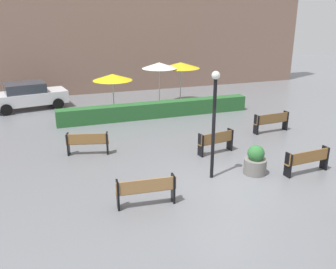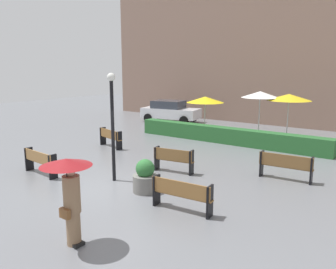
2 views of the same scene
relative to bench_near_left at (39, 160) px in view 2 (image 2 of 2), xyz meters
The scene contains 15 objects.
ground_plane 3.22m from the bench_near_left, 11.73° to the left, with size 60.00×60.00×0.00m, color slate.
bench_near_left is the anchor object (origin of this frame).
bench_mid_center 4.99m from the bench_near_left, 39.16° to the left, with size 1.61×0.58×0.93m.
bench_near_right 6.13m from the bench_near_left, ahead, with size 1.83×0.46×0.89m.
bench_far_right 8.97m from the bench_near_left, 31.98° to the left, with size 1.86×0.46×0.94m.
bench_far_left 4.88m from the bench_near_left, 103.32° to the left, with size 1.71×0.72×0.91m.
pedestrian_with_umbrella 5.88m from the bench_near_left, 27.19° to the right, with size 1.12×1.12×2.03m.
planter_pot 4.43m from the bench_near_left, 12.05° to the left, with size 0.81×0.81×1.08m.
lamp_post 3.44m from the bench_near_left, 22.82° to the left, with size 0.28×0.28×3.77m.
patio_umbrella_yellow 10.57m from the bench_near_left, 84.14° to the left, with size 2.18×2.18×2.28m.
patio_umbrella_white 12.15m from the bench_near_left, 70.26° to the left, with size 2.08×2.08×2.65m.
patio_umbrella_yellow_far 13.00m from the bench_near_left, 64.49° to the left, with size 2.34×2.34×2.55m.
hedge_strip 9.58m from the bench_near_left, 70.78° to the left, with size 10.64×0.70×0.83m, color #28602D.
building_facade 17.56m from the bench_near_left, 79.43° to the left, with size 28.00×1.20×10.41m, color #846656.
parked_car 13.65m from the bench_near_left, 104.69° to the left, with size 4.44×2.55×1.57m.
Camera 2 is at (7.97, -7.78, 3.93)m, focal length 36.56 mm.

